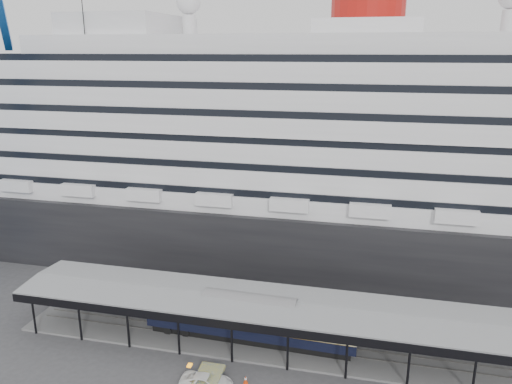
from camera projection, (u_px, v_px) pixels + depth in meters
ground at (257, 371)px, 49.91m from camera, size 200.00×200.00×0.00m
cruise_ship at (306, 137)px, 74.76m from camera, size 130.00×30.00×43.90m
platform_canopy at (268, 324)px, 53.93m from camera, size 56.00×9.18×5.30m
port_truck at (207, 382)px, 47.12m from camera, size 5.13×2.51×1.41m
pullman_carriage at (250, 319)px, 54.28m from camera, size 23.31×3.67×22.81m
traffic_cone_mid at (246, 380)px, 47.96m from camera, size 0.48×0.48×0.82m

